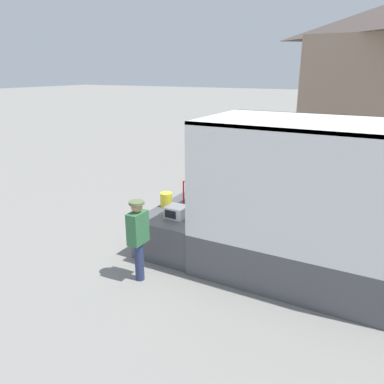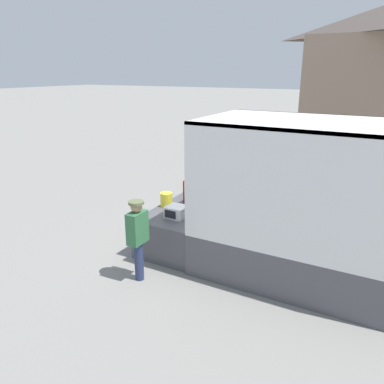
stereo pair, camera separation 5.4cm
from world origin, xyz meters
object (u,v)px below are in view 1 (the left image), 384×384
at_px(worker_person, 138,233).
at_px(box_truck, 379,243).
at_px(portable_generator, 201,195).
at_px(orange_bucket, 166,199).
at_px(microwave, 177,212).

bearing_deg(worker_person, box_truck, 23.87).
distance_m(box_truck, worker_person, 4.57).
height_order(box_truck, portable_generator, box_truck).
height_order(box_truck, orange_bucket, box_truck).
bearing_deg(worker_person, orange_bucket, 105.57).
relative_size(box_truck, orange_bucket, 17.42).
bearing_deg(microwave, worker_person, -93.42).
bearing_deg(portable_generator, worker_person, -94.27).
xyz_separation_m(box_truck, worker_person, (-4.18, -1.85, 0.04)).
height_order(microwave, worker_person, worker_person).
bearing_deg(portable_generator, microwave, -95.37).
distance_m(microwave, portable_generator, 1.04).
bearing_deg(box_truck, microwave, -173.06).
bearing_deg(orange_bucket, portable_generator, 36.99).
xyz_separation_m(box_truck, microwave, (-4.10, -0.50, 0.03)).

